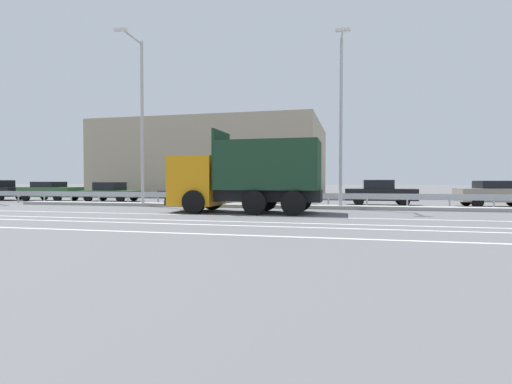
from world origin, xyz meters
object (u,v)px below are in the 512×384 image
(street_lamp_1, at_px, (141,114))
(parked_car_4, at_px, (279,192))
(street_lamp_2, at_px, (341,115))
(parked_car_3, at_px, (194,192))
(parked_car_6, at_px, (495,194))
(parked_car_1, at_px, (50,191))
(dump_truck, at_px, (227,183))
(median_road_sign, at_px, (190,182))
(parked_car_5, at_px, (380,193))
(parked_car_2, at_px, (111,192))

(street_lamp_1, distance_m, parked_car_4, 9.44)
(street_lamp_2, xyz_separation_m, parked_car_3, (-9.86, 4.32, -4.15))
(parked_car_3, relative_size, parked_car_6, 1.09)
(street_lamp_1, relative_size, parked_car_4, 2.23)
(street_lamp_2, distance_m, parked_car_1, 21.83)
(parked_car_3, relative_size, parked_car_4, 1.06)
(dump_truck, xyz_separation_m, median_road_sign, (-3.28, 3.38, 0.05))
(parked_car_1, height_order, parked_car_6, parked_car_6)
(parked_car_3, distance_m, parked_car_6, 18.22)
(median_road_sign, bearing_deg, dump_truck, -45.93)
(median_road_sign, distance_m, parked_car_3, 4.47)
(dump_truck, height_order, street_lamp_2, street_lamp_2)
(parked_car_1, bearing_deg, parked_car_6, 91.01)
(dump_truck, bearing_deg, street_lamp_1, 63.64)
(parked_car_4, xyz_separation_m, parked_car_6, (12.21, 0.18, -0.04))
(parked_car_5, relative_size, parked_car_6, 1.00)
(parked_car_3, relative_size, parked_car_5, 1.09)
(parked_car_6, bearing_deg, median_road_sign, -82.23)
(parked_car_1, height_order, parked_car_4, parked_car_4)
(median_road_sign, distance_m, parked_car_5, 11.24)
(parked_car_5, bearing_deg, parked_car_3, -92.49)
(parked_car_4, bearing_deg, parked_car_1, 84.42)
(parked_car_1, relative_size, parked_car_5, 1.08)
(median_road_sign, bearing_deg, parked_car_6, 12.34)
(parked_car_1, bearing_deg, median_road_sign, 74.46)
(parked_car_1, height_order, parked_car_2, parked_car_1)
(street_lamp_2, xyz_separation_m, parked_car_6, (8.35, 3.82, -4.08))
(median_road_sign, relative_size, parked_car_1, 0.59)
(parked_car_6, bearing_deg, parked_car_3, -96.14)
(dump_truck, distance_m, parked_car_5, 10.27)
(parked_car_4, xyz_separation_m, parked_car_5, (6.05, 0.39, -0.03))
(median_road_sign, bearing_deg, parked_car_2, 152.21)
(parked_car_1, xyz_separation_m, parked_car_3, (11.19, 0.26, -0.04))
(dump_truck, xyz_separation_m, parked_car_2, (-11.09, 7.50, -0.65))
(parked_car_5, bearing_deg, parked_car_6, 86.92)
(parked_car_4, height_order, parked_car_5, parked_car_4)
(median_road_sign, bearing_deg, parked_car_4, 37.79)
(parked_car_2, distance_m, parked_car_4, 12.31)
(parked_car_5, bearing_deg, street_lamp_1, -73.53)
(parked_car_1, bearing_deg, parked_car_2, 94.14)
(parked_car_2, height_order, parked_car_3, parked_car_3)
(median_road_sign, bearing_deg, parked_car_5, 20.14)
(street_lamp_2, bearing_deg, parked_car_2, 165.14)
(parked_car_3, bearing_deg, street_lamp_1, -16.70)
(dump_truck, xyz_separation_m, street_lamp_1, (-6.15, 2.99, 3.93))
(street_lamp_2, distance_m, parked_car_3, 11.54)
(parked_car_1, xyz_separation_m, parked_car_6, (29.41, -0.24, 0.02))
(median_road_sign, relative_size, parked_car_2, 0.64)
(parked_car_6, bearing_deg, street_lamp_1, -82.90)
(median_road_sign, height_order, street_lamp_1, street_lamp_1)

